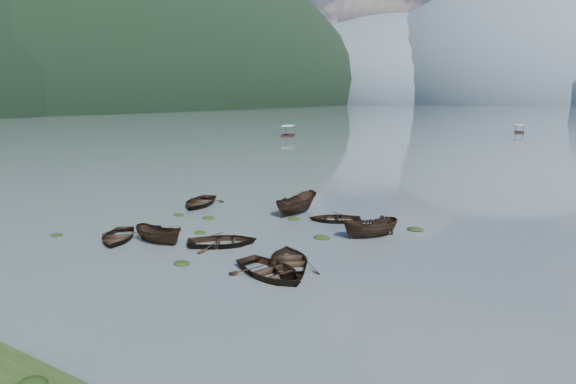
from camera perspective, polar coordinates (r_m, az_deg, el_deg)
The scene contains 23 objects.
ground_plane at distance 28.01m, azimuth -12.49°, elevation -8.38°, with size 2400.00×2400.00×0.00m, color #49555B.
left_ridge_far at distance 566.20m, azimuth -32.09°, elevation 9.07°, with size 560.00×1400.00×380.00m, color black.
haze_mtn_a at distance 960.40m, azimuth 13.37°, elevation 10.92°, with size 520.00×520.00×280.00m, color #475666.
haze_mtn_b at distance 922.58m, azimuth 25.52°, elevation 10.08°, with size 520.00×520.00×340.00m, color #475666.
rowboat_0 at distance 33.08m, azimuth -20.82°, elevation -5.74°, with size 3.07×4.30×0.89m, color black.
rowboat_1 at distance 30.23m, azimuth -8.28°, elevation -6.71°, with size 3.27×4.58×0.95m, color black.
rowboat_2 at distance 31.56m, azimuth -16.00°, elevation -6.25°, with size 1.44×3.82×1.48m, color black.
rowboat_3 at distance 26.50m, azimuth 0.16°, elevation -9.28°, with size 3.36×4.71×0.97m, color black.
rowboat_4 at distance 25.02m, azimuth -2.22°, elevation -10.60°, with size 3.45×4.84×1.00m, color black.
rowboat_5 at distance 32.07m, azimuth 10.39°, elevation -5.69°, with size 1.59×4.22×1.63m, color black.
rowboat_6 at distance 41.57m, azimuth -11.16°, elevation -1.68°, with size 3.58×5.01×1.04m, color black.
rowboat_7 at distance 35.81m, azimuth 5.95°, elevation -3.70°, with size 2.90×4.06×0.84m, color black.
rowboat_8 at distance 37.98m, azimuth 1.09°, elevation -2.74°, with size 1.83×4.87×1.88m, color black.
weed_clump_0 at distance 35.92m, azimuth -27.32°, elevation -4.94°, with size 0.94×0.77×0.21m, color black.
weed_clump_1 at distance 33.18m, azimuth -11.12°, elevation -5.12°, with size 0.91×0.73×0.20m, color black.
weed_clump_2 at distance 27.39m, azimuth -13.34°, elevation -8.90°, with size 1.04×0.83×0.23m, color black.
weed_clump_3 at distance 36.20m, azimuth 0.70°, elevation -3.47°, with size 0.99×0.83×0.22m, color black.
weed_clump_4 at distance 31.44m, azimuth 4.32°, elevation -5.88°, with size 1.20×0.95×0.25m, color black.
weed_clump_5 at distance 38.49m, azimuth -13.73°, elevation -2.88°, with size 1.00×0.81×0.21m, color black.
weed_clump_6 at distance 36.99m, azimuth -10.07°, elevation -3.32°, with size 1.06×0.88×0.22m, color black.
weed_clump_7 at distance 34.54m, azimuth 15.88°, elevation -4.68°, with size 1.23×0.98×0.27m, color black.
pontoon_left at distance 116.07m, azimuth 0.02°, elevation 7.09°, with size 2.86×6.87×2.63m, color black, non-canonical shape.
pontoon_centre at distance 143.87m, azimuth 27.29°, elevation 6.70°, with size 2.44×5.85×2.24m, color black, non-canonical shape.
Camera 1 is at (18.00, -19.23, 9.53)m, focal length 28.00 mm.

